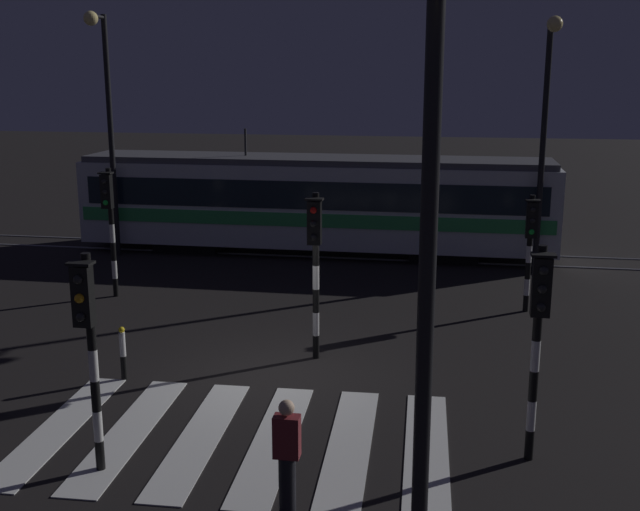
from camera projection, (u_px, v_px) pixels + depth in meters
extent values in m
plane|color=black|center=(274.00, 376.00, 15.57)|extent=(120.00, 120.00, 0.00)
cube|color=#59595E|center=(344.00, 258.00, 25.39)|extent=(80.00, 0.12, 0.03)
cube|color=#59595E|center=(350.00, 248.00, 26.77)|extent=(80.00, 0.12, 0.03)
cube|color=silver|center=(60.00, 427.00, 13.32)|extent=(0.85, 4.33, 0.02)
cube|color=silver|center=(129.00, 432.00, 13.15)|extent=(0.85, 4.33, 0.02)
cube|color=silver|center=(201.00, 436.00, 12.99)|extent=(0.85, 4.33, 0.02)
cube|color=silver|center=(274.00, 441.00, 12.82)|extent=(0.85, 4.33, 0.02)
cube|color=silver|center=(349.00, 446.00, 12.66)|extent=(0.85, 4.33, 0.02)
cube|color=silver|center=(427.00, 451.00, 12.50)|extent=(0.85, 4.33, 0.02)
cylinder|color=black|center=(116.00, 287.00, 21.08)|extent=(0.14, 0.14, 0.50)
cylinder|color=white|center=(115.00, 269.00, 20.96)|extent=(0.14, 0.14, 0.50)
cylinder|color=black|center=(113.00, 251.00, 20.84)|extent=(0.14, 0.14, 0.50)
cylinder|color=white|center=(112.00, 233.00, 20.73)|extent=(0.14, 0.14, 0.50)
cylinder|color=black|center=(111.00, 215.00, 20.61)|extent=(0.14, 0.14, 0.50)
cylinder|color=white|center=(110.00, 196.00, 20.49)|extent=(0.14, 0.14, 0.50)
cylinder|color=black|center=(109.00, 177.00, 20.38)|extent=(0.14, 0.14, 0.50)
cube|color=black|center=(107.00, 191.00, 20.29)|extent=(0.28, 0.20, 0.90)
sphere|color=black|center=(104.00, 181.00, 20.12)|extent=(0.14, 0.14, 0.14)
sphere|color=black|center=(105.00, 192.00, 20.19)|extent=(0.14, 0.14, 0.14)
sphere|color=green|center=(106.00, 203.00, 20.25)|extent=(0.14, 0.14, 0.14)
cube|color=black|center=(105.00, 173.00, 20.18)|extent=(0.36, 0.24, 0.04)
cylinder|color=black|center=(316.00, 347.00, 16.52)|extent=(0.14, 0.14, 0.51)
cylinder|color=white|center=(316.00, 324.00, 16.40)|extent=(0.14, 0.14, 0.51)
cylinder|color=black|center=(316.00, 301.00, 16.28)|extent=(0.14, 0.14, 0.51)
cylinder|color=white|center=(316.00, 277.00, 16.16)|extent=(0.14, 0.14, 0.51)
cylinder|color=black|center=(316.00, 254.00, 16.04)|extent=(0.14, 0.14, 0.51)
cylinder|color=white|center=(316.00, 229.00, 15.92)|extent=(0.14, 0.14, 0.51)
cylinder|color=black|center=(316.00, 205.00, 15.80)|extent=(0.14, 0.14, 0.51)
cube|color=black|center=(314.00, 223.00, 15.72)|extent=(0.28, 0.20, 0.90)
sphere|color=red|center=(313.00, 210.00, 15.55)|extent=(0.14, 0.14, 0.14)
sphere|color=black|center=(313.00, 224.00, 15.62)|extent=(0.14, 0.14, 0.14)
sphere|color=black|center=(313.00, 237.00, 15.68)|extent=(0.14, 0.14, 0.14)
cube|color=black|center=(314.00, 199.00, 15.61)|extent=(0.36, 0.24, 0.04)
cylinder|color=black|center=(529.00, 444.00, 12.19)|extent=(0.14, 0.14, 0.50)
cylinder|color=white|center=(531.00, 415.00, 12.08)|extent=(0.14, 0.14, 0.50)
cylinder|color=black|center=(533.00, 386.00, 11.96)|extent=(0.14, 0.14, 0.50)
cylinder|color=white|center=(535.00, 356.00, 11.85)|extent=(0.14, 0.14, 0.50)
cylinder|color=black|center=(537.00, 325.00, 11.73)|extent=(0.14, 0.14, 0.50)
cylinder|color=white|center=(540.00, 293.00, 11.62)|extent=(0.14, 0.14, 0.50)
cylinder|color=black|center=(542.00, 261.00, 11.50)|extent=(0.14, 0.14, 0.50)
cube|color=black|center=(541.00, 287.00, 11.42)|extent=(0.28, 0.20, 0.90)
sphere|color=black|center=(544.00, 271.00, 11.25)|extent=(0.14, 0.14, 0.14)
sphere|color=black|center=(542.00, 289.00, 11.31)|extent=(0.14, 0.14, 0.14)
sphere|color=black|center=(541.00, 307.00, 11.38)|extent=(0.14, 0.14, 0.14)
cube|color=black|center=(544.00, 255.00, 11.31)|extent=(0.36, 0.24, 0.04)
cylinder|color=black|center=(100.00, 455.00, 11.86)|extent=(0.14, 0.14, 0.49)
cylinder|color=white|center=(98.00, 426.00, 11.74)|extent=(0.14, 0.14, 0.49)
cylinder|color=black|center=(96.00, 396.00, 11.63)|extent=(0.14, 0.14, 0.49)
cylinder|color=white|center=(94.00, 365.00, 11.51)|extent=(0.14, 0.14, 0.49)
cylinder|color=black|center=(91.00, 334.00, 11.40)|extent=(0.14, 0.14, 0.49)
cylinder|color=white|center=(89.00, 302.00, 11.29)|extent=(0.14, 0.14, 0.49)
cylinder|color=black|center=(87.00, 270.00, 11.17)|extent=(0.14, 0.14, 0.49)
cube|color=black|center=(83.00, 296.00, 11.09)|extent=(0.28, 0.20, 0.90)
sphere|color=black|center=(78.00, 279.00, 10.92)|extent=(0.14, 0.14, 0.14)
sphere|color=orange|center=(79.00, 298.00, 10.99)|extent=(0.14, 0.14, 0.14)
sphere|color=black|center=(81.00, 317.00, 11.05)|extent=(0.14, 0.14, 0.14)
cube|color=black|center=(80.00, 263.00, 10.98)|extent=(0.36, 0.24, 0.04)
cylinder|color=black|center=(526.00, 303.00, 19.76)|extent=(0.14, 0.14, 0.43)
cylinder|color=white|center=(527.00, 287.00, 19.66)|extent=(0.14, 0.14, 0.43)
cylinder|color=black|center=(528.00, 271.00, 19.56)|extent=(0.14, 0.14, 0.43)
cylinder|color=white|center=(529.00, 254.00, 19.46)|extent=(0.14, 0.14, 0.43)
cylinder|color=black|center=(530.00, 237.00, 19.36)|extent=(0.14, 0.14, 0.43)
cylinder|color=white|center=(531.00, 221.00, 19.26)|extent=(0.14, 0.14, 0.43)
cylinder|color=black|center=(532.00, 204.00, 19.16)|extent=(0.14, 0.14, 0.43)
cube|color=black|center=(532.00, 220.00, 19.08)|extent=(0.28, 0.20, 0.90)
sphere|color=black|center=(533.00, 210.00, 18.91)|extent=(0.14, 0.14, 0.14)
sphere|color=black|center=(532.00, 221.00, 18.98)|extent=(0.14, 0.14, 0.14)
sphere|color=green|center=(532.00, 232.00, 19.04)|extent=(0.14, 0.14, 0.14)
cube|color=black|center=(533.00, 200.00, 18.97)|extent=(0.36, 0.24, 0.04)
cylinder|color=black|center=(111.00, 139.00, 24.95)|extent=(0.18, 0.18, 7.74)
cylinder|color=black|center=(97.00, 17.00, 23.64)|extent=(0.10, 0.90, 0.10)
sphere|color=#F9E08C|center=(91.00, 18.00, 23.23)|extent=(0.44, 0.44, 0.44)
cylinder|color=black|center=(426.00, 322.00, 7.93)|extent=(0.18, 0.18, 6.97)
cylinder|color=black|center=(543.00, 151.00, 22.79)|extent=(0.18, 0.18, 7.45)
cylinder|color=black|center=(553.00, 22.00, 21.52)|extent=(0.10, 0.90, 0.10)
sphere|color=#F9E08C|center=(555.00, 24.00, 21.10)|extent=(0.44, 0.44, 0.44)
cube|color=silver|center=(315.00, 203.00, 25.87)|extent=(15.75, 2.50, 2.70)
cube|color=green|center=(308.00, 220.00, 24.73)|extent=(15.43, 0.04, 0.44)
cube|color=green|center=(321.00, 207.00, 27.17)|extent=(15.43, 0.04, 0.44)
cube|color=black|center=(308.00, 196.00, 24.55)|extent=(14.96, 0.03, 0.90)
cube|color=#4C4C51|center=(315.00, 160.00, 25.53)|extent=(15.43, 2.30, 0.20)
cylinder|color=#262628|center=(246.00, 144.00, 25.80)|extent=(0.08, 0.08, 1.00)
cube|color=black|center=(444.00, 252.00, 25.52)|extent=(2.20, 2.00, 0.35)
cube|color=black|center=(193.00, 243.00, 26.93)|extent=(2.20, 2.00, 0.35)
sphere|color=#F9F2CC|center=(558.00, 222.00, 24.67)|extent=(0.24, 0.24, 0.24)
cylinder|color=black|center=(287.00, 486.00, 10.61)|extent=(0.24, 0.24, 0.88)
cube|color=maroon|center=(287.00, 437.00, 10.44)|extent=(0.36, 0.22, 0.60)
sphere|color=beige|center=(286.00, 408.00, 10.34)|extent=(0.22, 0.22, 0.22)
cylinder|color=black|center=(124.00, 368.00, 15.34)|extent=(0.12, 0.12, 0.50)
cylinder|color=white|center=(122.00, 344.00, 15.23)|extent=(0.12, 0.12, 0.50)
sphere|color=yellow|center=(121.00, 330.00, 15.16)|extent=(0.12, 0.12, 0.12)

